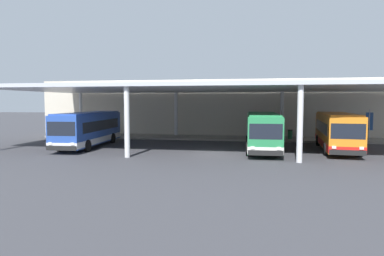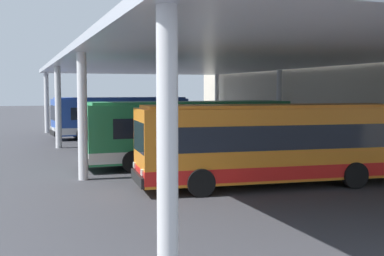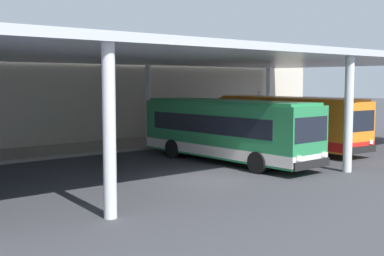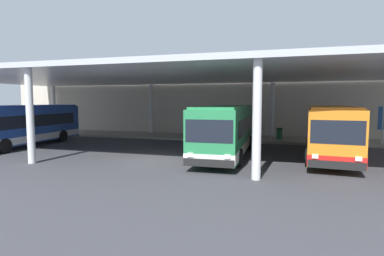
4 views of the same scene
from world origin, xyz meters
name	(u,v)px [view 1 (image 1 of 4)]	position (x,y,z in m)	size (l,w,h in m)	color
ground_plane	(214,154)	(0.00, 0.00, 0.00)	(200.00, 200.00, 0.00)	#3D3D42
platform_kerb	(226,138)	(0.00, 11.75, 0.09)	(42.00, 4.50, 0.18)	gray
station_building_facade	(228,108)	(0.00, 15.00, 3.41)	(48.00, 1.60, 6.83)	beige
canopy_shelter	(221,89)	(0.00, 5.50, 5.31)	(40.00, 17.00, 5.55)	silver
bus_nearest_bay	(89,129)	(-11.91, 2.73, 1.66)	(3.22, 10.67, 3.17)	#284CA8
bus_second_bay	(262,131)	(3.80, 3.03, 1.66)	(2.91, 10.59, 3.17)	#28844C
bus_middle_bay	(337,131)	(10.03, 4.24, 1.66)	(3.31, 10.69, 3.17)	orange
bench_waiting	(325,135)	(10.53, 11.82, 0.66)	(1.80, 0.45, 0.92)	#383D47
trash_bin	(290,134)	(6.90, 11.42, 0.68)	(0.52, 0.52, 0.98)	#236638
banner_sign	(369,123)	(14.62, 10.94, 1.98)	(0.70, 0.12, 3.20)	#B2B2B7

